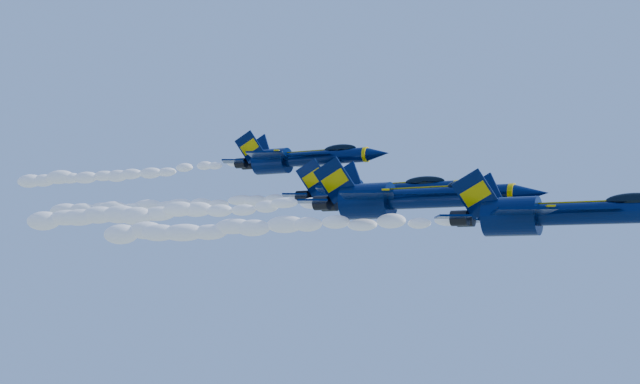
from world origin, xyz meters
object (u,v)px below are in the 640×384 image
at_px(jet_third, 376,192).
at_px(jet_fourth, 301,158).
at_px(jet_lead, 563,213).
at_px(jet_second, 412,198).

relative_size(jet_third, jet_fourth, 1.09).
distance_m(jet_lead, jet_fourth, 37.49).
bearing_deg(jet_fourth, jet_third, -15.71).
relative_size(jet_lead, jet_third, 0.93).
height_order(jet_lead, jet_third, jet_third).
distance_m(jet_lead, jet_second, 13.70).
bearing_deg(jet_lead, jet_second, 160.38).
relative_size(jet_lead, jet_fourth, 1.02).
bearing_deg(jet_third, jet_lead, -38.50).
bearing_deg(jet_lead, jet_third, 141.50).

